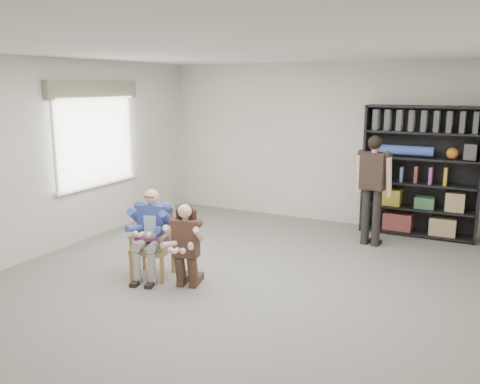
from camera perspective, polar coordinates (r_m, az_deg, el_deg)
The scene contains 8 objects.
room_shell at distance 5.93m, azimuth -0.86°, elevation 2.05°, with size 6.00×7.00×2.80m, color white, non-canonical shape.
floor at distance 6.32m, azimuth -0.82°, elevation -10.54°, with size 6.00×7.00×0.01m, color #5F5B57.
window_left at distance 8.41m, azimuth -15.85°, elevation 6.12°, with size 0.16×2.00×1.75m, color white, non-canonical shape.
armchair at distance 6.57m, azimuth -9.85°, elevation -5.72°, with size 0.51×0.50×0.89m, color #A86E3A, non-canonical shape.
seated_man at distance 6.53m, azimuth -9.89°, elevation -4.61°, with size 0.50×0.69×1.15m, color #2D4E99, non-canonical shape.
kneeling_woman at distance 6.14m, azimuth -6.15°, elevation -6.07°, with size 0.44×0.71×1.06m, color #39271B, non-canonical shape.
bookshelf at distance 8.63m, azimuth 19.62°, elevation 2.14°, with size 1.80×0.38×2.10m, color black, non-canonical shape.
standing_man at distance 7.91m, azimuth 14.65°, elevation 0.07°, with size 0.52×0.29×1.68m, color black, non-canonical shape.
Camera 1 is at (2.69, -5.19, 2.42)m, focal length 38.00 mm.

